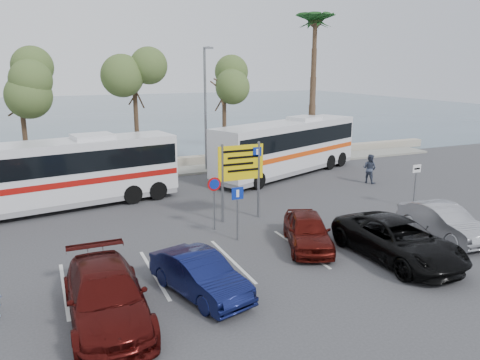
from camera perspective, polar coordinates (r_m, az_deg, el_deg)
name	(u,v)px	position (r m, az deg, el deg)	size (l,w,h in m)	color
ground	(250,246)	(18.73, 1.23, -8.06)	(120.00, 120.00, 0.00)	#363638
kerb_strip	(162,173)	(31.43, -9.52, 0.89)	(44.00, 2.40, 0.15)	gray
seawall	(154,164)	(33.28, -10.39, 1.96)	(48.00, 0.80, 0.60)	#AA9E88
sea	(87,113)	(76.45, -18.15, 7.83)	(140.00, 140.00, 0.00)	#3D5462
tree_left	(19,83)	(29.81, -25.33, 10.61)	(3.20, 3.20, 7.20)	#382619
tree_mid	(134,71)	(30.35, -12.84, 12.83)	(3.20, 3.20, 8.00)	#382619
tree_right	(224,78)	(32.05, -1.97, 12.31)	(3.20, 3.20, 7.40)	#382619
palm_tree	(315,24)	(35.35, 9.16, 18.29)	(4.80, 4.80, 11.20)	#382619
street_lamp_right	(206,103)	(31.15, -4.21, 9.35)	(0.45, 1.15, 8.01)	slate
direction_sign	(241,168)	(21.21, 0.11, 1.42)	(2.20, 0.12, 3.60)	slate
sign_no_stop	(214,195)	(20.10, -3.15, -1.81)	(0.60, 0.08, 2.35)	slate
sign_parking	(237,206)	(18.85, -0.31, -3.18)	(0.50, 0.07, 2.25)	slate
sign_taxi	(416,180)	(24.94, 20.62, 0.02)	(0.50, 0.07, 2.20)	slate
lane_markings	(233,260)	(17.46, -0.82, -9.72)	(12.02, 4.20, 0.01)	silver
coach_bus_left	(60,176)	(24.71, -21.10, 0.47)	(11.86, 4.37, 3.62)	silver
coach_bus_right	(287,149)	(30.62, 5.78, 3.79)	(11.88, 6.90, 3.69)	silver
car_blue	(200,275)	(14.83, -4.93, -11.43)	(1.39, 3.99, 1.31)	#0D1340
car_maroon	(106,297)	(13.82, -15.99, -13.50)	(2.10, 5.15, 1.50)	#450D0B
car_red	(307,230)	(18.61, 8.23, -6.11)	(1.60, 3.99, 1.36)	#4C0F0A
suv_black	(398,240)	(18.22, 18.68, -6.94)	(2.48, 5.37, 1.49)	black
car_silver_b	(444,222)	(21.17, 23.57, -4.66)	(1.46, 4.20, 1.38)	gray
pedestrian_far	(370,169)	(29.47, 15.52, 1.34)	(0.86, 0.67, 1.78)	#363E51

